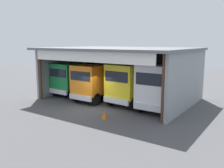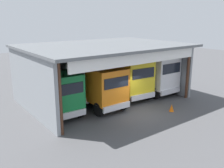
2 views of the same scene
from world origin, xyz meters
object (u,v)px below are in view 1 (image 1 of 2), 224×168
at_px(truck_green_center_left_bay, 69,79).
at_px(traffic_cone, 104,115).
at_px(oil_drum, 167,92).
at_px(truck_orange_center_bay, 91,83).
at_px(truck_white_left_bay, 157,88).
at_px(truck_yellow_yard_outside, 127,84).
at_px(tool_cart, 150,91).

bearing_deg(truck_green_center_left_bay, traffic_cone, 151.70).
height_order(oil_drum, traffic_cone, oil_drum).
distance_m(truck_orange_center_bay, truck_white_left_bay, 6.20).
bearing_deg(traffic_cone, truck_green_center_left_bay, 151.06).
xyz_separation_m(truck_yellow_yard_outside, oil_drum, (1.51, 5.12, -1.38)).
xyz_separation_m(oil_drum, tool_cart, (-1.46, -0.84, 0.04)).
bearing_deg(truck_yellow_yard_outside, traffic_cone, 102.61).
distance_m(tool_cart, traffic_cone, 8.27).
bearing_deg(truck_green_center_left_bay, truck_orange_center_bay, 168.68).
distance_m(truck_white_left_bay, traffic_cone, 4.50).
relative_size(truck_green_center_left_bay, truck_orange_center_bay, 0.99).
bearing_deg(truck_yellow_yard_outside, oil_drum, -101.87).
relative_size(truck_orange_center_bay, truck_white_left_bay, 1.06).
bearing_deg(truck_white_left_bay, truck_yellow_yard_outside, -8.83).
height_order(truck_green_center_left_bay, traffic_cone, truck_green_center_left_bay).
bearing_deg(truck_white_left_bay, tool_cart, -58.75).
bearing_deg(truck_white_left_bay, truck_green_center_left_bay, -2.53).
xyz_separation_m(truck_white_left_bay, oil_drum, (-1.38, 5.60, -1.43)).
distance_m(truck_white_left_bay, tool_cart, 5.71).
relative_size(truck_green_center_left_bay, truck_white_left_bay, 1.05).
relative_size(truck_orange_center_bay, truck_yellow_yard_outside, 0.93).
bearing_deg(oil_drum, truck_orange_center_bay, -129.67).
bearing_deg(traffic_cone, truck_white_left_bay, 56.37).
relative_size(truck_yellow_yard_outside, traffic_cone, 9.21).
xyz_separation_m(truck_green_center_left_bay, oil_drum, (8.18, 5.10, -1.25)).
height_order(truck_orange_center_bay, tool_cart, truck_orange_center_bay).
distance_m(truck_yellow_yard_outside, truck_white_left_bay, 2.93).
height_order(truck_white_left_bay, oil_drum, truck_white_left_bay).
bearing_deg(truck_orange_center_bay, truck_white_left_bay, -177.95).
bearing_deg(truck_white_left_bay, oil_drum, -75.71).
bearing_deg(truck_orange_center_bay, tool_cart, -124.00).
relative_size(truck_yellow_yard_outside, oil_drum, 5.66).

